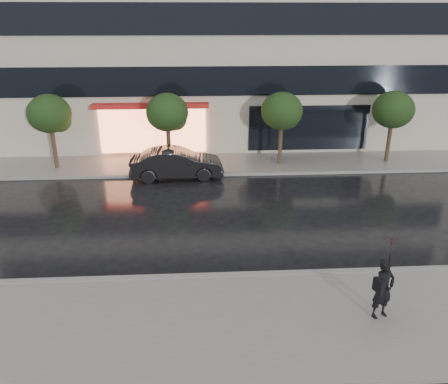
{
  "coord_description": "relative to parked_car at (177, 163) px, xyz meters",
  "views": [
    {
      "loc": [
        -1.35,
        -12.65,
        7.61
      ],
      "look_at": [
        -0.46,
        2.74,
        1.4
      ],
      "focal_mm": 35.0,
      "sensor_mm": 36.0,
      "label": 1
    }
  ],
  "objects": [
    {
      "name": "tree_mid_west",
      "position": [
        -0.41,
        1.73,
        2.16
      ],
      "size": [
        2.2,
        2.2,
        3.99
      ],
      "color": "#33261C",
      "rests_on": "ground"
    },
    {
      "name": "curb_far",
      "position": [
        2.53,
        0.2,
        -0.69
      ],
      "size": [
        60.0,
        0.25,
        0.14
      ],
      "primitive_type": "cube",
      "color": "gray",
      "rests_on": "ground"
    },
    {
      "name": "sidewalk_far",
      "position": [
        2.53,
        1.95,
        -0.7
      ],
      "size": [
        60.0,
        3.5,
        0.12
      ],
      "primitive_type": "cube",
      "color": "slate",
      "rests_on": "ground"
    },
    {
      "name": "parked_car",
      "position": [
        0.0,
        0.0,
        0.0
      ],
      "size": [
        4.71,
        1.87,
        1.52
      ],
      "primitive_type": "imported",
      "rotation": [
        0.0,
        0.0,
        1.63
      ],
      "color": "black",
      "rests_on": "ground"
    },
    {
      "name": "pedestrian_with_umbrella",
      "position": [
        5.95,
        -11.53,
        0.88
      ],
      "size": [
        1.16,
        1.17,
        2.36
      ],
      "rotation": [
        0.0,
        0.0,
        0.34
      ],
      "color": "black",
      "rests_on": "sidewalk_near"
    },
    {
      "name": "sidewalk_near",
      "position": [
        2.53,
        -11.55,
        -0.7
      ],
      "size": [
        60.0,
        4.5,
        0.12
      ],
      "primitive_type": "cube",
      "color": "slate",
      "rests_on": "ground"
    },
    {
      "name": "ground",
      "position": [
        2.53,
        -8.3,
        -0.76
      ],
      "size": [
        120.0,
        120.0,
        0.0
      ],
      "primitive_type": "plane",
      "color": "black",
      "rests_on": "ground"
    },
    {
      "name": "tree_far_west",
      "position": [
        -6.41,
        1.73,
        2.16
      ],
      "size": [
        2.2,
        2.2,
        3.99
      ],
      "color": "#33261C",
      "rests_on": "ground"
    },
    {
      "name": "curb_near",
      "position": [
        2.53,
        -9.3,
        -0.69
      ],
      "size": [
        60.0,
        0.25,
        0.14
      ],
      "primitive_type": "cube",
      "color": "gray",
      "rests_on": "ground"
    },
    {
      "name": "tree_far_east",
      "position": [
        11.59,
        1.73,
        2.16
      ],
      "size": [
        2.2,
        2.2,
        3.99
      ],
      "color": "#33261C",
      "rests_on": "ground"
    },
    {
      "name": "tree_mid_east",
      "position": [
        5.59,
        1.73,
        2.16
      ],
      "size": [
        2.2,
        2.2,
        3.99
      ],
      "color": "#33261C",
      "rests_on": "ground"
    }
  ]
}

